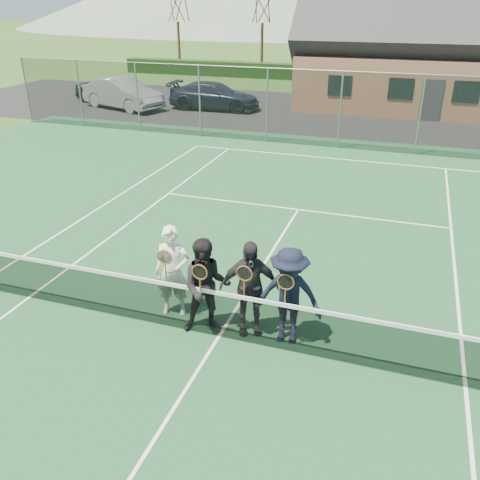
% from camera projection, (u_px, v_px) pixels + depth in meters
% --- Properties ---
extents(ground, '(220.00, 220.00, 0.00)m').
position_uv_depth(ground, '(357.00, 116.00, 26.21)').
color(ground, '#2B4C1B').
rests_on(ground, ground).
extents(court_surface, '(30.00, 30.00, 0.02)m').
position_uv_depth(court_surface, '(219.00, 337.00, 9.11)').
color(court_surface, '#1C4C2B').
rests_on(court_surface, ground).
extents(tarmac_carpark, '(40.00, 12.00, 0.01)m').
position_uv_depth(tarmac_carpark, '(282.00, 111.00, 27.37)').
color(tarmac_carpark, black).
rests_on(tarmac_carpark, ground).
extents(hedge_row, '(40.00, 1.20, 1.10)m').
position_uv_depth(hedge_row, '(378.00, 75.00, 36.24)').
color(hedge_row, black).
rests_on(hedge_row, ground).
extents(car_a, '(4.21, 2.10, 1.38)m').
position_uv_depth(car_a, '(109.00, 90.00, 29.41)').
color(car_a, black).
rests_on(car_a, ground).
extents(car_b, '(5.19, 3.17, 1.62)m').
position_uv_depth(car_b, '(123.00, 94.00, 27.74)').
color(car_b, gray).
rests_on(car_b, ground).
extents(car_c, '(5.03, 2.20, 1.44)m').
position_uv_depth(car_c, '(214.00, 96.00, 27.59)').
color(car_c, black).
rests_on(car_c, ground).
extents(court_markings, '(11.03, 23.83, 0.01)m').
position_uv_depth(court_markings, '(219.00, 336.00, 9.10)').
color(court_markings, white).
rests_on(court_markings, court_surface).
extents(tennis_net, '(11.68, 0.08, 1.10)m').
position_uv_depth(tennis_net, '(218.00, 312.00, 8.88)').
color(tennis_net, slate).
rests_on(tennis_net, ground).
extents(perimeter_fence, '(30.07, 0.07, 3.02)m').
position_uv_depth(perimeter_fence, '(340.00, 110.00, 20.00)').
color(perimeter_fence, slate).
rests_on(perimeter_fence, ground).
extents(clubhouse, '(15.60, 8.20, 7.70)m').
position_uv_depth(clubhouse, '(450.00, 30.00, 26.76)').
color(clubhouse, '#9E6B4C').
rests_on(clubhouse, ground).
extents(player_a, '(0.75, 0.59, 1.80)m').
position_uv_depth(player_a, '(173.00, 271.00, 9.42)').
color(player_a, white).
rests_on(player_a, court_surface).
extents(player_b, '(1.07, 0.96, 1.80)m').
position_uv_depth(player_b, '(206.00, 286.00, 8.94)').
color(player_b, black).
rests_on(player_b, court_surface).
extents(player_c, '(1.14, 0.80, 1.80)m').
position_uv_depth(player_c, '(249.00, 288.00, 8.89)').
color(player_c, '#232227').
rests_on(player_c, court_surface).
extents(player_d, '(1.20, 0.74, 1.80)m').
position_uv_depth(player_d, '(289.00, 296.00, 8.64)').
color(player_d, black).
rests_on(player_d, court_surface).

